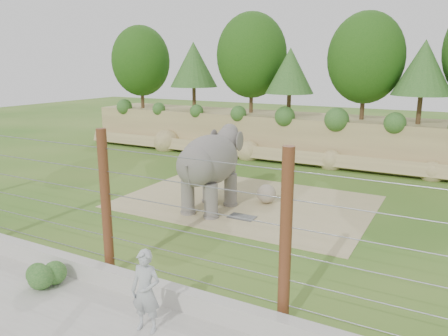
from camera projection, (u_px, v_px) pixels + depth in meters
The scene contains 11 objects.
ground at pixel (198, 222), 15.76m from camera, with size 90.00×90.00×0.00m, color #2C6319.
back_embankment at pixel (320, 92), 25.38m from camera, with size 30.00×5.52×8.77m.
dirt_patch at pixel (246, 202), 18.09m from camera, with size 10.00×7.00×0.02m, color tan.
drain_grate at pixel (242, 217), 16.21m from camera, with size 1.00×0.60×0.03m, color #262628.
elephant at pixel (210, 171), 16.78m from camera, with size 1.64×3.82×3.09m, color #68635C, non-canonical shape.
stone_ball at pixel (266, 194), 17.79m from camera, with size 0.79×0.79×0.79m, color gray.
retaining_wall at pixel (97, 273), 11.43m from camera, with size 26.00×0.35×0.50m, color beige.
walkway at pixel (33, 320), 9.78m from camera, with size 26.00×4.00×0.01m, color beige.
barrier_fence at pixel (106, 204), 11.45m from camera, with size 20.26×0.26×4.00m.
walkway_shrub at pixel (45, 274), 11.19m from camera, with size 0.62×0.62×0.62m, color #20541E.
zookeeper at pixel (146, 291), 9.19m from camera, with size 0.67×0.44×1.83m, color silver.
Camera 1 is at (7.94, -12.60, 5.60)m, focal length 35.00 mm.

